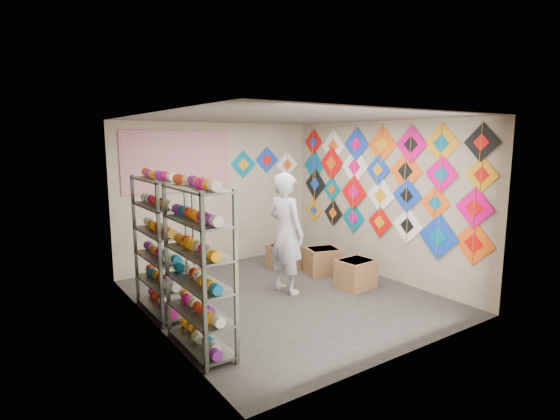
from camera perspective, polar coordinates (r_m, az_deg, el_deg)
ground at (r=6.84m, az=0.74°, el=-11.22°), size 4.50×4.50×0.00m
room_walls at (r=6.46m, az=0.77°, el=2.59°), size 4.50×4.50×4.50m
shelf_rack_front at (r=5.01m, az=-10.53°, el=-7.66°), size 0.40×1.10×1.90m
shelf_rack_back at (r=6.18m, az=-15.42°, el=-4.59°), size 0.40×1.10×1.90m
string_spools at (r=5.56m, az=-13.27°, el=-5.03°), size 0.12×2.36×0.12m
kite_wall_display at (r=7.76m, az=12.85°, el=3.56°), size 0.05×4.30×2.08m
back_wall_kites at (r=8.88m, az=-1.89°, el=6.15°), size 1.60×0.02×0.65m
poster at (r=8.03m, az=-13.26°, el=6.19°), size 2.00×0.01×1.10m
shopkeeper at (r=6.80m, az=0.78°, el=-3.04°), size 0.83×0.66×1.89m
carton_a at (r=7.25m, az=9.85°, el=-8.22°), size 0.59×0.51×0.47m
carton_b at (r=7.93m, az=5.60°, el=-6.63°), size 0.67×0.60×0.46m
carton_c at (r=8.16m, az=0.55°, el=-6.17°), size 0.54×0.58×0.45m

